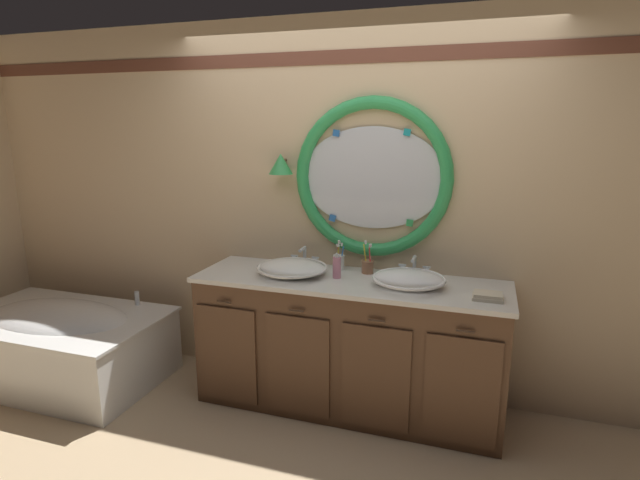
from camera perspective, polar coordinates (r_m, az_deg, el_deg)
ground_plane at (r=3.48m, az=0.87°, el=-19.97°), size 14.00×14.00×0.00m
back_wall_assembly at (r=3.52m, az=3.95°, el=3.67°), size 6.40×0.26×2.60m
vanity_counter at (r=3.46m, az=3.23°, el=-11.62°), size 2.04×0.64×0.90m
bathtub at (r=4.32m, az=-27.38°, el=-10.04°), size 1.53×0.93×0.61m
sink_basin_left at (r=3.37m, az=-3.19°, el=-3.16°), size 0.48×0.48×0.10m
sink_basin_right at (r=3.18m, az=10.02°, el=-4.35°), size 0.46×0.46×0.10m
faucet_set_left at (r=3.59m, az=-1.78°, el=-2.05°), size 0.21×0.12×0.14m
faucet_set_right at (r=3.41m, az=10.63°, el=-3.09°), size 0.21×0.14×0.14m
toothbrush_holder_left at (r=3.49m, az=2.16°, el=-2.42°), size 0.08×0.08×0.20m
toothbrush_holder_right at (r=3.43m, az=5.42°, el=-2.93°), size 0.09×0.09×0.22m
soap_dispenser at (r=3.30m, az=1.92°, el=-3.05°), size 0.05×0.06×0.17m
folded_hand_towel at (r=3.08m, az=18.50°, el=-6.06°), size 0.17×0.13×0.04m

